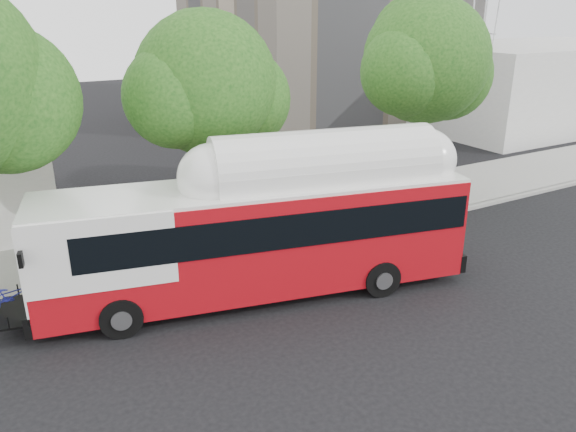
# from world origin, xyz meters

# --- Properties ---
(ground) EXTENTS (120.00, 120.00, 0.00)m
(ground) POSITION_xyz_m (0.00, 0.00, 0.00)
(ground) COLOR black
(ground) RESTS_ON ground
(sidewalk) EXTENTS (60.00, 5.00, 0.15)m
(sidewalk) POSITION_xyz_m (0.00, 6.50, 0.07)
(sidewalk) COLOR gray
(sidewalk) RESTS_ON ground
(curb_strip) EXTENTS (60.00, 0.30, 0.15)m
(curb_strip) POSITION_xyz_m (0.00, 3.90, 0.07)
(curb_strip) COLOR gray
(curb_strip) RESTS_ON ground
(red_curb_segment) EXTENTS (10.00, 0.32, 0.16)m
(red_curb_segment) POSITION_xyz_m (-3.00, 3.90, 0.08)
(red_curb_segment) COLOR maroon
(red_curb_segment) RESTS_ON ground
(street_tree_mid) EXTENTS (5.75, 5.00, 8.62)m
(street_tree_mid) POSITION_xyz_m (-0.59, 6.06, 5.91)
(street_tree_mid) COLOR #2D2116
(street_tree_mid) RESTS_ON ground
(street_tree_right) EXTENTS (6.21, 5.40, 9.18)m
(street_tree_right) POSITION_xyz_m (9.44, 5.86, 6.26)
(street_tree_right) COLOR #2D2116
(street_tree_right) RESTS_ON ground
(horizon_block) EXTENTS (20.00, 12.00, 6.00)m
(horizon_block) POSITION_xyz_m (30.00, 16.00, 3.00)
(horizon_block) COLOR silver
(horizon_block) RESTS_ON ground
(transit_bus) EXTENTS (14.21, 5.59, 4.14)m
(transit_bus) POSITION_xyz_m (-1.21, 1.61, 1.94)
(transit_bus) COLOR #AA0B14
(transit_bus) RESTS_ON ground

